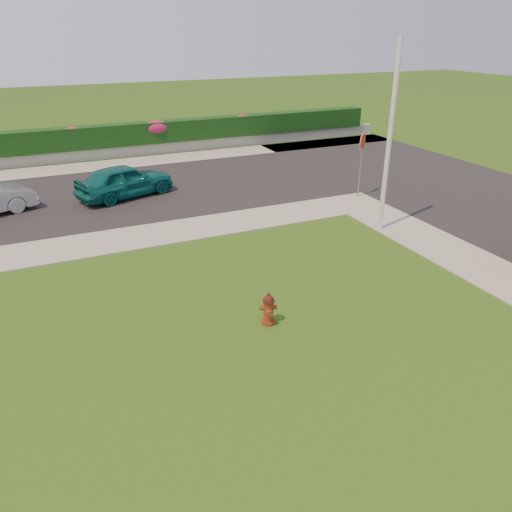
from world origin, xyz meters
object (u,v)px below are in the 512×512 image
utility_pole (389,140)px  stop_sign (362,150)px  fire_hydrant (269,309)px  sedan_teal (125,181)px

utility_pole → stop_sign: utility_pole is taller
utility_pole → fire_hydrant: bearing=-147.8°
fire_hydrant → sedan_teal: sedan_teal is taller
fire_hydrant → utility_pole: size_ratio=0.13×
fire_hydrant → sedan_teal: (-1.16, 10.89, 0.32)m
stop_sign → sedan_teal: bearing=141.4°
fire_hydrant → stop_sign: bearing=61.8°
sedan_teal → stop_sign: bearing=-132.6°
fire_hydrant → utility_pole: utility_pole is taller
sedan_teal → stop_sign: stop_sign is taller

